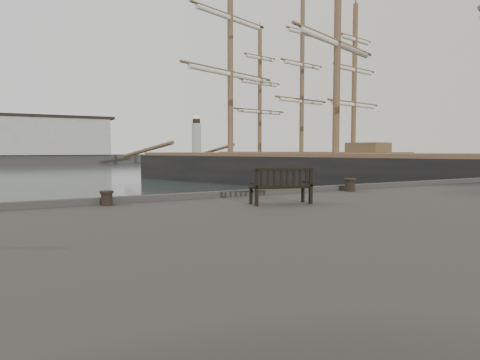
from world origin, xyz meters
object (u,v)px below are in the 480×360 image
Objects in this scene: bollard_left at (107,198)px; tall_ship_main at (335,177)px; tall_ship_far at (301,166)px; bollard_right at (350,185)px; bench at (281,193)px.

bollard_left is 0.01× the size of tall_ship_main.
bollard_left is at bearing -165.38° from tall_ship_main.
tall_ship_far reaches higher than bollard_left.
tall_ship_main is at bearing 35.87° from bollard_left.
bollard_left is 0.84× the size of bollard_right.
bench is 4.51× the size of bollard_left.
bench is 24.97m from tall_ship_main.
tall_ship_main reaches higher than bollard_left.
bench is 3.77× the size of bollard_right.
bench reaches higher than bollard_right.
tall_ship_main reaches higher than bollard_right.
bollard_left is 47.96m from tall_ship_far.
tall_ship_main is (21.77, 15.74, -0.97)m from bollard_left.
bollard_right is at bearing -151.27° from tall_ship_main.
bollard_left is at bearing 166.62° from bench.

